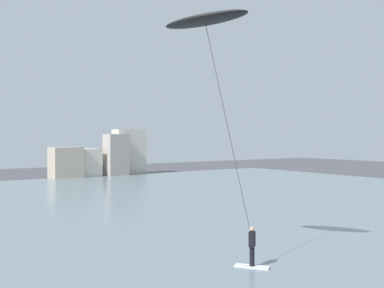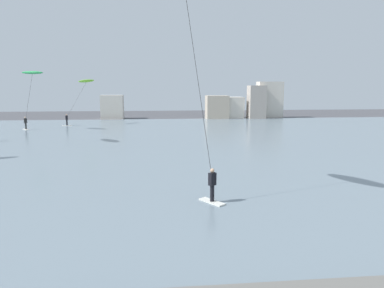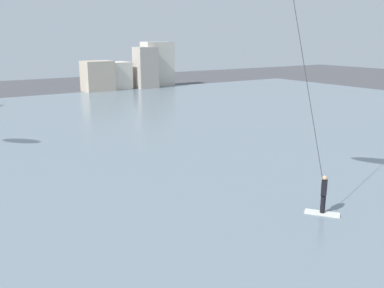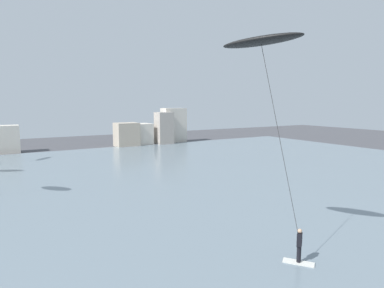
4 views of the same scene
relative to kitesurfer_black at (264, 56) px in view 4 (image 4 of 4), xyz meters
The scene contains 3 objects.
water_bay 19.08m from the kitesurfer_black, 91.44° to the left, with size 84.00×52.00×0.10m, color slate.
far_shore_buildings 45.35m from the kitesurfer_black, 76.73° to the left, with size 32.01×5.09×6.47m.
kitesurfer_black is the anchor object (origin of this frame).
Camera 4 is at (-10.22, 3.38, 7.47)m, focal length 30.92 mm.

